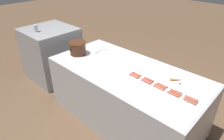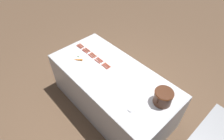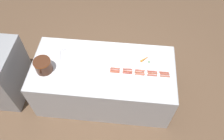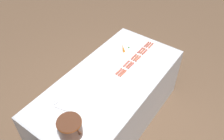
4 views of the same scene
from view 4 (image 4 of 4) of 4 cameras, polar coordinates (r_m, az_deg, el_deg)
ground_plane at (r=3.66m, az=-0.47°, el=-11.65°), size 20.00×20.00×0.00m
griddle_counter at (r=3.32m, az=-0.51°, el=-7.46°), size 1.06×2.20×0.84m
hot_dog_0 at (r=3.58m, az=9.34°, el=5.84°), size 0.02×0.15×0.02m
hot_dog_1 at (r=3.45m, az=7.87°, el=4.33°), size 0.02×0.15×0.02m
hot_dog_2 at (r=3.32m, az=6.30°, el=2.77°), size 0.03×0.15×0.02m
hot_dog_3 at (r=3.20m, az=4.57°, el=1.09°), size 0.03×0.15×0.02m
hot_dog_4 at (r=3.08m, az=2.71°, el=-0.79°), size 0.03×0.15×0.02m
hot_dog_5 at (r=3.60m, az=8.81°, el=6.04°), size 0.02×0.15×0.02m
hot_dog_6 at (r=3.47m, az=7.39°, el=4.60°), size 0.03×0.15×0.02m
hot_dog_7 at (r=3.33m, az=5.75°, el=2.93°), size 0.02×0.15×0.02m
hot_dog_8 at (r=3.21m, az=4.10°, el=1.30°), size 0.03×0.15×0.02m
hot_dog_9 at (r=3.09m, az=2.23°, el=-0.59°), size 0.03×0.15×0.02m
hot_dog_10 at (r=3.60m, az=8.33°, el=6.18°), size 0.02×0.15×0.02m
hot_dog_11 at (r=3.47m, az=6.87°, el=4.78°), size 0.03×0.15×0.02m
hot_dog_12 at (r=3.35m, az=5.28°, el=3.24°), size 0.03×0.15×0.02m
hot_dog_13 at (r=3.23m, az=3.49°, el=1.55°), size 0.03×0.15×0.02m
hot_dog_14 at (r=3.11m, az=1.67°, el=-0.32°), size 0.03×0.15×0.02m
bean_pot at (r=2.46m, az=-10.12°, el=-13.34°), size 0.32×0.26×0.21m
serving_spoon at (r=2.80m, az=-12.97°, el=-8.13°), size 0.27×0.10×0.02m
carrot at (r=3.49m, az=2.80°, el=5.33°), size 0.14×0.15×0.03m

